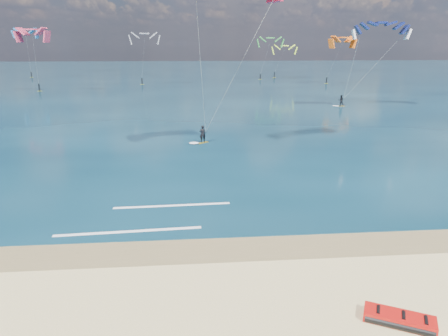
# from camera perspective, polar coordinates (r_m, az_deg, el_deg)

# --- Properties ---
(ground) EXTENTS (320.00, 320.00, 0.00)m
(ground) POSITION_cam_1_polar(r_m,az_deg,el_deg) (53.62, -5.47, 7.86)
(ground) COLOR tan
(ground) RESTS_ON ground
(wet_sand_strip) EXTENTS (320.00, 2.40, 0.01)m
(wet_sand_strip) POSITION_cam_1_polar(r_m,az_deg,el_deg) (18.16, -6.47, -11.63)
(wet_sand_strip) COLOR brown
(wet_sand_strip) RESTS_ON ground
(sea) EXTENTS (320.00, 200.00, 0.04)m
(sea) POSITION_cam_1_polar(r_m,az_deg,el_deg) (117.22, -5.20, 13.00)
(sea) COLOR #092535
(sea) RESTS_ON ground
(packed_kite_mid) EXTENTS (2.63, 2.05, 0.39)m
(packed_kite_mid) POSITION_cam_1_polar(r_m,az_deg,el_deg) (15.17, 23.68, -19.65)
(packed_kite_mid) COLOR red
(packed_kite_mid) RESTS_ON ground
(kitesurfer_main) EXTENTS (8.51, 8.89, 15.08)m
(kitesurfer_main) POSITION_cam_1_polar(r_m,az_deg,el_deg) (32.54, -0.92, 15.52)
(kitesurfer_main) COLOR gold
(kitesurfer_main) RESTS_ON sea
(kitesurfer_far) EXTENTS (8.87, 6.84, 12.75)m
(kitesurfer_far) POSITION_cam_1_polar(r_m,az_deg,el_deg) (58.98, 19.06, 14.37)
(kitesurfer_far) COLOR gold
(kitesurfer_far) RESTS_ON sea
(shoreline_foam) EXTENTS (8.78, 3.65, 0.01)m
(shoreline_foam) POSITION_cam_1_polar(r_m,az_deg,el_deg) (21.37, -10.37, -7.05)
(shoreline_foam) COLOR white
(shoreline_foam) RESTS_ON ground
(distant_kites) EXTENTS (79.97, 36.67, 12.20)m
(distant_kites) POSITION_cam_1_polar(r_m,az_deg,el_deg) (94.02, -6.84, 15.10)
(distant_kites) COLOR green
(distant_kites) RESTS_ON ground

